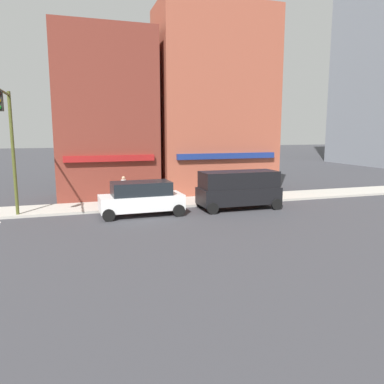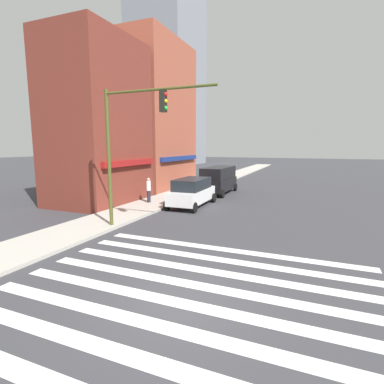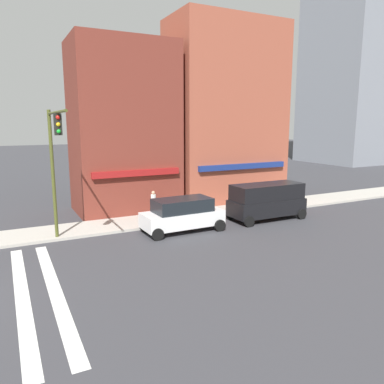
{
  "view_description": "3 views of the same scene",
  "coord_description": "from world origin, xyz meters",
  "views": [
    {
      "loc": [
        8.51,
        -16.13,
        4.76
      ],
      "look_at": [
        15.19,
        4.7,
        1.2
      ],
      "focal_mm": 35.0,
      "sensor_mm": 36.0,
      "label": 1
    },
    {
      "loc": [
        -6.79,
        -3.17,
        4.18
      ],
      "look_at": [
        12.16,
        4.7,
        1.0
      ],
      "focal_mm": 28.0,
      "sensor_mm": 36.0,
      "label": 2
    },
    {
      "loc": [
        3.15,
        -14.23,
        6.22
      ],
      "look_at": [
        13.44,
        6.0,
        2.0
      ],
      "focal_mm": 35.0,
      "sensor_mm": 36.0,
      "label": 3
    }
  ],
  "objects": [
    {
      "name": "van_black",
      "position": [
        18.22,
        4.7,
        1.29
      ],
      "size": [
        5.0,
        2.22,
        2.34
      ],
      "rotation": [
        0.0,
        0.0,
        -0.0
      ],
      "color": "black",
      "rests_on": "ground_plane"
    },
    {
      "name": "suv_white",
      "position": [
        12.16,
        4.7,
        1.03
      ],
      "size": [
        4.74,
        2.12,
        1.94
      ],
      "rotation": [
        0.0,
        0.0,
        0.02
      ],
      "color": "white",
      "rests_on": "ground_plane"
    },
    {
      "name": "traffic_signal",
      "position": [
        5.45,
        5.11,
        4.72
      ],
      "size": [
        0.32,
        5.71,
        6.87
      ],
      "color": "#474C1E",
      "rests_on": "ground_plane"
    },
    {
      "name": "storefront_row",
      "position": [
        15.9,
        11.5,
        6.49
      ],
      "size": [
        16.17,
        5.3,
        13.88
      ],
      "color": "maroon",
      "rests_on": "ground_plane"
    },
    {
      "name": "pedestrian_white_shirt",
      "position": [
        11.58,
        7.83,
        1.07
      ],
      "size": [
        0.32,
        0.32,
        1.77
      ],
      "rotation": [
        0.0,
        0.0,
        2.4
      ],
      "color": "#23232D",
      "rests_on": "sidewalk_left"
    }
  ]
}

